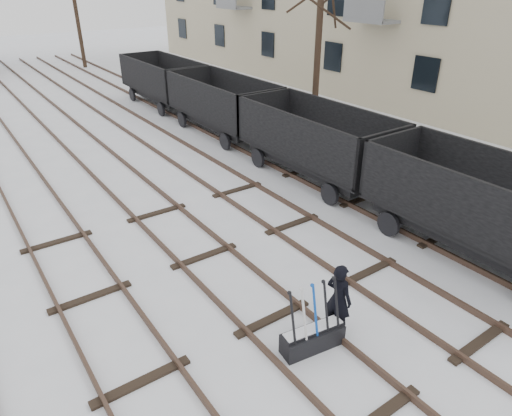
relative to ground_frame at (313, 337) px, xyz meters
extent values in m
plane|color=white|center=(-0.14, 1.13, -0.28)|extent=(120.00, 120.00, 0.00)
cube|color=black|center=(-2.42, 15.13, -0.21)|extent=(0.07, 52.00, 0.15)
cube|color=black|center=(-3.14, 3.13, -0.26)|extent=(1.90, 0.20, 0.08)
cube|color=black|center=(-0.86, 15.13, -0.21)|extent=(0.07, 52.00, 0.15)
cube|color=black|center=(0.58, 15.13, -0.21)|extent=(0.07, 52.00, 0.15)
cube|color=black|center=(-0.14, 3.13, -0.26)|extent=(1.90, 0.20, 0.08)
cube|color=black|center=(2.14, 15.13, -0.21)|extent=(0.07, 52.00, 0.15)
cube|color=black|center=(3.58, 15.13, -0.21)|extent=(0.07, 52.00, 0.15)
cube|color=black|center=(2.86, 3.13, -0.26)|extent=(1.90, 0.20, 0.08)
cube|color=black|center=(5.14, 15.13, -0.21)|extent=(0.07, 52.00, 0.15)
cube|color=black|center=(6.58, 15.13, -0.21)|extent=(0.07, 52.00, 0.15)
cube|color=black|center=(5.86, 3.13, -0.26)|extent=(1.90, 0.20, 0.08)
cube|color=black|center=(0.00, 0.00, -0.06)|extent=(1.35, 0.60, 0.44)
cube|color=black|center=(0.00, 0.00, 0.18)|extent=(1.33, 0.48, 0.06)
cube|color=white|center=(0.00, 0.00, 0.22)|extent=(1.27, 0.44, 0.03)
cylinder|color=black|center=(-0.49, 0.07, 0.67)|extent=(0.09, 0.32, 1.08)
cylinder|color=silver|center=(-0.25, 0.04, 0.67)|extent=(0.09, 0.32, 1.08)
cylinder|color=#0D46B2|center=(0.00, 0.00, 0.67)|extent=(0.09, 0.32, 1.08)
cylinder|color=black|center=(0.25, -0.04, 0.67)|extent=(0.09, 0.32, 1.08)
cylinder|color=black|center=(0.49, -0.07, 0.67)|extent=(0.09, 0.32, 1.08)
imported|color=black|center=(0.75, 0.10, 0.53)|extent=(0.48, 0.65, 1.63)
cube|color=black|center=(5.86, 0.11, 0.39)|extent=(2.00, 5.49, 0.42)
cube|color=black|center=(5.86, 0.11, 0.60)|extent=(2.49, 6.24, 0.12)
cube|color=black|center=(4.67, 0.11, 1.43)|extent=(0.10, 6.24, 1.66)
cube|color=white|center=(5.86, 0.11, 0.70)|extent=(2.24, 5.99, 0.06)
cylinder|color=black|center=(7.00, 2.10, 0.08)|extent=(0.12, 0.73, 0.73)
cube|color=black|center=(5.86, 6.51, 0.39)|extent=(2.00, 5.49, 0.42)
cube|color=black|center=(5.86, 6.51, 0.60)|extent=(2.49, 6.24, 0.12)
cube|color=black|center=(4.67, 6.51, 1.43)|extent=(0.10, 6.24, 1.66)
cube|color=black|center=(7.06, 6.51, 1.43)|extent=(0.10, 6.24, 1.66)
cube|color=white|center=(5.86, 6.51, 0.70)|extent=(2.24, 5.99, 0.06)
cylinder|color=black|center=(4.72, 4.51, 0.08)|extent=(0.12, 0.73, 0.73)
cylinder|color=black|center=(7.00, 8.50, 0.08)|extent=(0.12, 0.73, 0.73)
cube|color=black|center=(5.86, 12.91, 0.39)|extent=(2.00, 5.49, 0.42)
cube|color=black|center=(5.86, 12.91, 0.60)|extent=(2.49, 6.24, 0.12)
cube|color=black|center=(4.67, 12.91, 1.43)|extent=(0.10, 6.24, 1.66)
cube|color=black|center=(7.06, 12.91, 1.43)|extent=(0.10, 6.24, 1.66)
cube|color=white|center=(5.86, 12.91, 0.70)|extent=(2.24, 5.99, 0.06)
cylinder|color=black|center=(4.72, 10.91, 0.08)|extent=(0.12, 0.73, 0.73)
cylinder|color=black|center=(7.00, 14.90, 0.08)|extent=(0.12, 0.73, 0.73)
cube|color=black|center=(5.86, 19.31, 0.39)|extent=(2.00, 5.49, 0.42)
cube|color=black|center=(5.86, 19.31, 0.60)|extent=(2.49, 6.24, 0.12)
cube|color=black|center=(4.67, 19.31, 1.43)|extent=(0.10, 6.24, 1.66)
cube|color=black|center=(7.06, 19.31, 1.43)|extent=(0.10, 6.24, 1.66)
cube|color=white|center=(5.86, 19.31, 0.70)|extent=(2.24, 5.99, 0.06)
cylinder|color=black|center=(4.72, 17.31, 0.08)|extent=(0.12, 0.73, 0.73)
cylinder|color=black|center=(7.00, 21.30, 0.08)|extent=(0.12, 0.73, 0.73)
cylinder|color=black|center=(9.94, 11.15, 3.30)|extent=(0.30, 0.30, 7.16)
cylinder|color=black|center=(5.77, 34.09, 3.98)|extent=(0.30, 0.30, 8.54)
camera|label=1|loc=(-4.87, -4.96, 6.38)|focal=32.00mm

